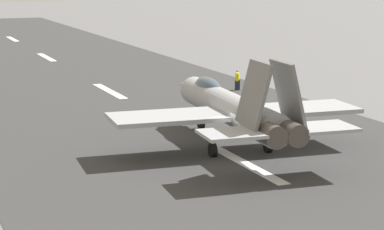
{
  "coord_description": "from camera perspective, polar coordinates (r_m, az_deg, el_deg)",
  "views": [
    {
      "loc": [
        -33.18,
        16.65,
        9.91
      ],
      "look_at": [
        2.78,
        1.81,
        2.2
      ],
      "focal_mm": 69.37,
      "sensor_mm": 36.0,
      "label": 1
    }
  ],
  "objects": [
    {
      "name": "ground_plane",
      "position": [
        38.43,
        4.08,
        -3.77
      ],
      "size": [
        400.0,
        400.0,
        0.0
      ],
      "primitive_type": "plane",
      "color": "slate"
    },
    {
      "name": "runway_strip",
      "position": [
        38.41,
        4.09,
        -3.76
      ],
      "size": [
        240.0,
        26.0,
        0.02
      ],
      "color": "#363637",
      "rests_on": "ground"
    },
    {
      "name": "fighter_jet",
      "position": [
        41.3,
        2.93,
        0.64
      ],
      "size": [
        17.7,
        14.1,
        5.54
      ],
      "color": "#9CA0A5",
      "rests_on": "ground"
    },
    {
      "name": "crew_person",
      "position": [
        61.35,
        3.51,
        2.7
      ],
      "size": [
        0.57,
        0.49,
        1.72
      ],
      "color": "#1E2338",
      "rests_on": "ground"
    }
  ]
}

